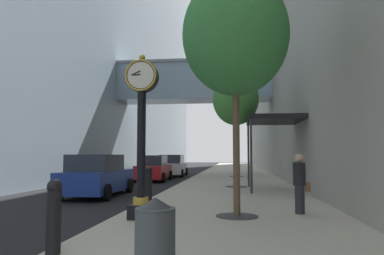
{
  "coord_description": "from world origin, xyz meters",
  "views": [
    {
      "loc": [
        3.17,
        -1.89,
        1.74
      ],
      "look_at": [
        0.92,
        16.73,
        3.15
      ],
      "focal_mm": 33.89,
      "sensor_mm": 36.0,
      "label": 1
    }
  ],
  "objects_px": {
    "street_tree_near": "(235,36)",
    "street_tree_mid_near": "(236,99)",
    "bollard_nearest": "(54,215)",
    "car_blue_far": "(97,176)",
    "street_tree_mid_far": "(236,107)",
    "street_clock": "(141,127)",
    "car_white_near": "(172,166)",
    "trash_bin": "(155,238)",
    "pedestrian_walking": "(300,182)",
    "bollard_third": "(149,183)",
    "car_red_mid": "(154,169)"
  },
  "relations": [
    {
      "from": "street_tree_near",
      "to": "street_tree_mid_near",
      "type": "xyz_separation_m",
      "value": [
        0.0,
        8.82,
        -0.38
      ]
    },
    {
      "from": "bollard_nearest",
      "to": "car_blue_far",
      "type": "distance_m",
      "value": 9.56
    },
    {
      "from": "street_tree_mid_far",
      "to": "street_tree_mid_near",
      "type": "bearing_deg",
      "value": -90.0
    },
    {
      "from": "street_tree_near",
      "to": "street_tree_mid_near",
      "type": "bearing_deg",
      "value": 90.0
    },
    {
      "from": "street_tree_near",
      "to": "car_blue_far",
      "type": "xyz_separation_m",
      "value": [
        -5.83,
        5.17,
        -4.09
      ]
    },
    {
      "from": "street_clock",
      "to": "car_white_near",
      "type": "xyz_separation_m",
      "value": [
        -2.74,
        20.15,
        -1.59
      ]
    },
    {
      "from": "street_clock",
      "to": "trash_bin",
      "type": "xyz_separation_m",
      "value": [
        1.36,
        -4.37,
        -1.76
      ]
    },
    {
      "from": "pedestrian_walking",
      "to": "street_tree_mid_far",
      "type": "bearing_deg",
      "value": 95.76
    },
    {
      "from": "bollard_nearest",
      "to": "car_white_near",
      "type": "xyz_separation_m",
      "value": [
        -2.18,
        23.48,
        0.07
      ]
    },
    {
      "from": "street_tree_mid_near",
      "to": "bollard_third",
      "type": "bearing_deg",
      "value": -115.19
    },
    {
      "from": "trash_bin",
      "to": "car_blue_far",
      "type": "xyz_separation_m",
      "value": [
        -4.78,
        10.15,
        0.17
      ]
    },
    {
      "from": "street_clock",
      "to": "car_red_mid",
      "type": "bearing_deg",
      "value": 101.67
    },
    {
      "from": "bollard_third",
      "to": "car_white_near",
      "type": "relative_size",
      "value": 0.27
    },
    {
      "from": "street_tree_mid_near",
      "to": "street_tree_mid_far",
      "type": "height_order",
      "value": "street_tree_mid_far"
    },
    {
      "from": "trash_bin",
      "to": "car_white_near",
      "type": "xyz_separation_m",
      "value": [
        -4.09,
        24.51,
        0.16
      ]
    },
    {
      "from": "car_red_mid",
      "to": "car_blue_far",
      "type": "height_order",
      "value": "car_blue_far"
    },
    {
      "from": "street_tree_mid_near",
      "to": "pedestrian_walking",
      "type": "bearing_deg",
      "value": -78.15
    },
    {
      "from": "bollard_nearest",
      "to": "car_white_near",
      "type": "height_order",
      "value": "car_white_near"
    },
    {
      "from": "bollard_third",
      "to": "street_tree_mid_near",
      "type": "distance_m",
      "value": 7.92
    },
    {
      "from": "street_tree_mid_near",
      "to": "pedestrian_walking",
      "type": "xyz_separation_m",
      "value": [
        1.71,
        -8.16,
        -3.57
      ]
    },
    {
      "from": "street_clock",
      "to": "car_red_mid",
      "type": "height_order",
      "value": "street_clock"
    },
    {
      "from": "bollard_nearest",
      "to": "street_tree_mid_far",
      "type": "xyz_separation_m",
      "value": [
        2.96,
        21.58,
        4.56
      ]
    },
    {
      "from": "street_tree_mid_far",
      "to": "car_white_near",
      "type": "bearing_deg",
      "value": 159.67
    },
    {
      "from": "bollard_nearest",
      "to": "car_blue_far",
      "type": "height_order",
      "value": "car_blue_far"
    },
    {
      "from": "street_clock",
      "to": "car_white_near",
      "type": "distance_m",
      "value": 20.4
    },
    {
      "from": "car_red_mid",
      "to": "bollard_nearest",
      "type": "bearing_deg",
      "value": -82.19
    },
    {
      "from": "car_white_near",
      "to": "car_red_mid",
      "type": "relative_size",
      "value": 1.08
    },
    {
      "from": "bollard_nearest",
      "to": "pedestrian_walking",
      "type": "height_order",
      "value": "pedestrian_walking"
    },
    {
      "from": "street_tree_mid_far",
      "to": "car_white_near",
      "type": "relative_size",
      "value": 1.44
    },
    {
      "from": "street_tree_near",
      "to": "street_tree_mid_far",
      "type": "xyz_separation_m",
      "value": [
        0.0,
        17.63,
        0.39
      ]
    },
    {
      "from": "street_clock",
      "to": "bollard_third",
      "type": "relative_size",
      "value": 3.48
    },
    {
      "from": "street_tree_near",
      "to": "pedestrian_walking",
      "type": "distance_m",
      "value": 4.35
    },
    {
      "from": "bollard_third",
      "to": "trash_bin",
      "type": "bearing_deg",
      "value": -75.72
    },
    {
      "from": "bollard_nearest",
      "to": "street_tree_near",
      "type": "xyz_separation_m",
      "value": [
        2.96,
        3.95,
        4.17
      ]
    },
    {
      "from": "street_clock",
      "to": "bollard_third",
      "type": "distance_m",
      "value": 3.6
    },
    {
      "from": "bollard_nearest",
      "to": "street_tree_mid_near",
      "type": "height_order",
      "value": "street_tree_mid_near"
    },
    {
      "from": "trash_bin",
      "to": "car_blue_far",
      "type": "height_order",
      "value": "car_blue_far"
    },
    {
      "from": "street_tree_mid_far",
      "to": "trash_bin",
      "type": "xyz_separation_m",
      "value": [
        -1.05,
        -22.61,
        -4.65
      ]
    },
    {
      "from": "pedestrian_walking",
      "to": "car_white_near",
      "type": "bearing_deg",
      "value": 109.95
    },
    {
      "from": "trash_bin",
      "to": "pedestrian_walking",
      "type": "height_order",
      "value": "pedestrian_walking"
    },
    {
      "from": "bollard_third",
      "to": "street_tree_mid_near",
      "type": "xyz_separation_m",
      "value": [
        2.96,
        6.29,
        3.79
      ]
    },
    {
      "from": "street_clock",
      "to": "pedestrian_walking",
      "type": "distance_m",
      "value": 4.54
    },
    {
      "from": "car_red_mid",
      "to": "pedestrian_walking",
      "type": "bearing_deg",
      "value": -61.83
    },
    {
      "from": "bollard_nearest",
      "to": "street_tree_mid_far",
      "type": "relative_size",
      "value": 0.18
    },
    {
      "from": "pedestrian_walking",
      "to": "street_clock",
      "type": "bearing_deg",
      "value": -162.89
    },
    {
      "from": "bollard_third",
      "to": "bollard_nearest",
      "type": "bearing_deg",
      "value": -90.0
    },
    {
      "from": "car_blue_far",
      "to": "trash_bin",
      "type": "bearing_deg",
      "value": -64.77
    },
    {
      "from": "street_tree_near",
      "to": "street_tree_mid_far",
      "type": "height_order",
      "value": "street_tree_mid_far"
    },
    {
      "from": "bollard_nearest",
      "to": "street_clock",
      "type": "bearing_deg",
      "value": 80.56
    },
    {
      "from": "street_clock",
      "to": "bollard_third",
      "type": "bearing_deg",
      "value": 100.01
    }
  ]
}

